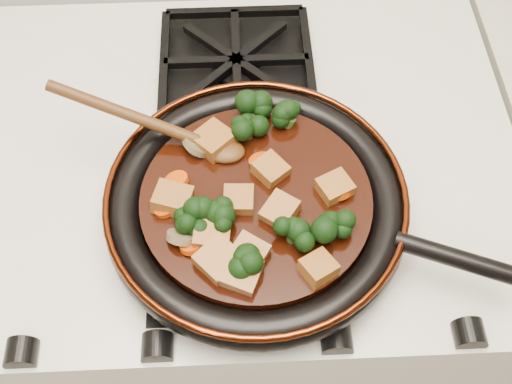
{
  "coord_description": "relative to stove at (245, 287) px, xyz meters",
  "views": [
    {
      "loc": [
        -0.0,
        1.16,
        1.6
      ],
      "look_at": [
        0.02,
        1.57,
        0.97
      ],
      "focal_mm": 45.0,
      "sensor_mm": 36.0,
      "label": 1
    }
  ],
  "objects": [
    {
      "name": "stove",
      "position": [
        0.0,
        0.0,
        0.0
      ],
      "size": [
        0.76,
        0.6,
        0.9
      ],
      "primitive_type": "cube",
      "color": "beige",
      "rests_on": "ground"
    },
    {
      "name": "burner_grate_front",
      "position": [
        0.0,
        -0.14,
        0.46
      ],
      "size": [
        0.23,
        0.23,
        0.03
      ],
      "primitive_type": null,
      "color": "black",
      "rests_on": "stove"
    },
    {
      "name": "burner_grate_back",
      "position": [
        0.0,
        0.14,
        0.46
      ],
      "size": [
        0.23,
        0.23,
        0.03
      ],
      "primitive_type": null,
      "color": "black",
      "rests_on": "stove"
    },
    {
      "name": "skillet",
      "position": [
        0.02,
        -0.12,
        0.49
      ],
      "size": [
        0.47,
        0.36,
        0.05
      ],
      "rotation": [
        0.0,
        0.0,
        -0.39
      ],
      "color": "black",
      "rests_on": "burner_grate_front"
    },
    {
      "name": "braising_sauce",
      "position": [
        0.02,
        -0.12,
        0.5
      ],
      "size": [
        0.28,
        0.28,
        0.02
      ],
      "primitive_type": "cylinder",
      "color": "black",
      "rests_on": "skillet"
    },
    {
      "name": "tofu_cube_0",
      "position": [
        -0.0,
        -0.22,
        0.52
      ],
      "size": [
        0.05,
        0.05,
        0.03
      ],
      "primitive_type": "cube",
      "rotation": [
        0.09,
        -0.1,
        1.17
      ],
      "color": "#905721",
      "rests_on": "braising_sauce"
    },
    {
      "name": "tofu_cube_1",
      "position": [
        -0.08,
        -0.12,
        0.52
      ],
      "size": [
        0.05,
        0.05,
        0.03
      ],
      "primitive_type": "cube",
      "rotation": [
        0.08,
        -0.1,
        2.87
      ],
      "color": "#905721",
      "rests_on": "braising_sauce"
    },
    {
      "name": "tofu_cube_2",
      "position": [
        0.08,
        -0.22,
        0.52
      ],
      "size": [
        0.05,
        0.05,
        0.02
      ],
      "primitive_type": "cube",
      "rotation": [
        -0.07,
        0.11,
        0.55
      ],
      "color": "#905721",
      "rests_on": "braising_sauce"
    },
    {
      "name": "tofu_cube_3",
      "position": [
        -0.03,
        -0.17,
        0.52
      ],
      "size": [
        0.05,
        0.05,
        0.03
      ],
      "primitive_type": "cube",
      "rotation": [
        0.08,
        -0.03,
        1.44
      ],
      "color": "#905721",
      "rests_on": "braising_sauce"
    },
    {
      "name": "tofu_cube_4",
      "position": [
        -0.03,
        -0.04,
        0.52
      ],
      "size": [
        0.06,
        0.06,
        0.03
      ],
      "primitive_type": "cube",
      "rotation": [
        0.01,
        0.07,
        2.33
      ],
      "color": "#905721",
      "rests_on": "braising_sauce"
    },
    {
      "name": "tofu_cube_5",
      "position": [
        -0.03,
        -0.21,
        0.52
      ],
      "size": [
        0.06,
        0.06,
        0.03
      ],
      "primitive_type": "cube",
      "rotation": [
        -0.05,
        -0.09,
        2.33
      ],
      "color": "#905721",
      "rests_on": "braising_sauce"
    },
    {
      "name": "tofu_cube_6",
      "position": [
        -0.0,
        -0.13,
        0.52
      ],
      "size": [
        0.04,
        0.04,
        0.02
      ],
      "primitive_type": "cube",
      "rotation": [
        -0.03,
        -0.04,
        1.51
      ],
      "color": "#905721",
      "rests_on": "braising_sauce"
    },
    {
      "name": "tofu_cube_7",
      "position": [
        0.04,
        -0.15,
        0.52
      ],
      "size": [
        0.05,
        0.05,
        0.03
      ],
      "primitive_type": "cube",
      "rotation": [
        -0.02,
        -0.11,
        0.94
      ],
      "color": "#905721",
      "rests_on": "braising_sauce"
    },
    {
      "name": "tofu_cube_8",
      "position": [
        0.11,
        -0.12,
        0.52
      ],
      "size": [
        0.05,
        0.05,
        0.02
      ],
      "primitive_type": "cube",
      "rotation": [
        0.03,
        -0.0,
        0.46
      ],
      "color": "#905721",
      "rests_on": "braising_sauce"
    },
    {
      "name": "tofu_cube_9",
      "position": [
        0.04,
        -0.09,
        0.52
      ],
      "size": [
        0.05,
        0.05,
        0.02
      ],
      "primitive_type": "cube",
      "rotation": [
        0.04,
        -0.07,
        2.26
      ],
      "color": "#905721",
      "rests_on": "braising_sauce"
    },
    {
      "name": "tofu_cube_10",
      "position": [
        0.01,
        -0.2,
        0.52
      ],
      "size": [
        0.05,
        0.05,
        0.03
      ],
      "primitive_type": "cube",
      "rotation": [
        -0.09,
        -0.1,
        2.57
      ],
      "color": "#905721",
      "rests_on": "braising_sauce"
    },
    {
      "name": "broccoli_floret_0",
      "position": [
        -0.03,
        -0.16,
        0.52
      ],
      "size": [
        0.09,
        0.09,
        0.06
      ],
      "primitive_type": null,
      "rotation": [
        0.2,
        -0.08,
        0.81
      ],
      "color": "black",
      "rests_on": "braising_sauce"
    },
    {
      "name": "broccoli_floret_1",
      "position": [
        0.06,
        -0.01,
        0.52
      ],
      "size": [
        0.09,
        0.08,
        0.07
      ],
      "primitive_type": null,
      "rotation": [
        0.24,
        -0.15,
        2.12
      ],
      "color": "black",
      "rests_on": "braising_sauce"
    },
    {
      "name": "broccoli_floret_2",
      "position": [
        0.1,
        -0.18,
        0.52
      ],
      "size": [
        0.07,
        0.08,
        0.07
      ],
      "primitive_type": null,
      "rotation": [
        0.06,
        -0.24,
        1.38
      ],
      "color": "black",
      "rests_on": "braising_sauce"
    },
    {
      "name": "broccoli_floret_3",
      "position": [
        0.01,
        -0.03,
        0.52
      ],
      "size": [
        0.08,
        0.08,
        0.07
      ],
      "primitive_type": null,
      "rotation": [
        -0.14,
        -0.22,
        1.19
      ],
      "color": "black",
      "rests_on": "braising_sauce"
    },
    {
      "name": "broccoli_floret_4",
      "position": [
        -0.06,
        -0.16,
        0.52
      ],
      "size": [
        0.06,
        0.07,
        0.06
      ],
      "primitive_type": null,
      "rotation": [
        0.19,
        -0.02,
        3.08
      ],
      "color": "black",
      "rests_on": "braising_sauce"
    },
    {
      "name": "broccoli_floret_5",
      "position": [
        0.02,
        -0.0,
        0.52
      ],
      "size": [
        0.07,
        0.07,
        0.06
      ],
      "primitive_type": null,
      "rotation": [
        -0.04,
        0.05,
        0.1
      ],
      "color": "black",
      "rests_on": "braising_sauce"
    },
    {
      "name": "broccoli_floret_6",
      "position": [
        0.01,
        -0.22,
        0.52
      ],
      "size": [
        0.08,
        0.09,
        0.07
      ],
      "primitive_type": null,
      "rotation": [
        -0.22,
        0.17,
        0.36
      ],
      "color": "black",
      "rests_on": "braising_sauce"
    },
    {
      "name": "broccoli_floret_7",
      "position": [
        0.06,
        -0.18,
        0.52
      ],
      "size": [
        0.07,
        0.07,
        0.07
      ],
      "primitive_type": null,
      "rotation": [
        0.1,
        -0.14,
        1.79
      ],
      "color": "black",
      "rests_on": "braising_sauce"
    },
    {
      "name": "carrot_coin_0",
      "position": [
        0.11,
        -0.12,
        0.51
      ],
      "size": [
        0.03,
        0.03,
        0.02
      ],
      "primitive_type": "cylinder",
      "rotation": [
        -0.32,
        -0.23,
        0.0
      ],
      "color": "#CA3C05",
      "rests_on": "braising_sauce"
    },
    {
      "name": "carrot_coin_1",
      "position": [
        0.02,
        -0.07,
        0.51
      ],
      "size": [
        0.03,
        0.03,
        0.02
      ],
      "primitive_type": "cylinder",
      "rotation": [
        -0.26,
        -0.2,
        0.0
      ],
      "color": "#CA3C05",
      "rests_on": "braising_sauce"
    },
    {
      "name": "carrot_coin_2",
      "position": [
        -0.06,
        -0.18,
        0.51
      ],
      "size": [
        0.03,
        0.03,
        0.02
      ],
      "primitive_type": "cylinder",
      "rotation": [
        -0.31,
        -0.1,
        0.0
      ],
      "color": "#CA3C05",
      "rests_on": "braising_sauce"
    },
    {
      "name": "carrot_coin_3",
      "position": [
        -0.09,
        -0.13,
        0.51
      ],
      "size": [
        0.03,
        0.03,
        0.01
      ],
      "primitive_type": "cylinder",
      "rotation": [
        -0.04,
        -0.18,
        0.0
      ],
      "color": "#CA3C05",
      "rests_on": "braising_sauce"
    },
    {
      "name": "carrot_coin_4",
      "position": [
        -0.08,
        -0.1,
        0.51
      ],
      "size": [
        0.03,
        0.03,
        0.02
      ],
      "primitive_type": "cylinder",
      "rotation": [
        -0.22,
        -0.24,
        0.0
      ],
      "color": "#CA3C05",
      "rests_on": "braising_sauce"
    },
    {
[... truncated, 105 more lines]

